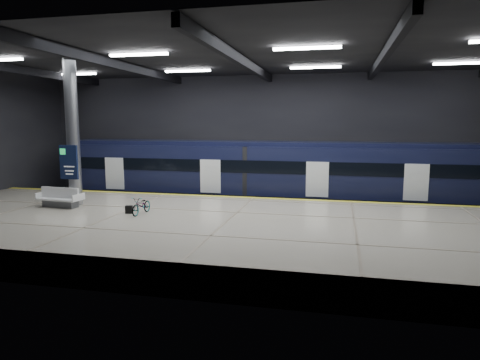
% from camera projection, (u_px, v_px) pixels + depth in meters
% --- Properties ---
extents(ground, '(30.00, 30.00, 0.00)m').
position_uv_depth(ground, '(242.00, 231.00, 20.03)').
color(ground, black).
rests_on(ground, ground).
extents(room_shell, '(30.10, 16.10, 8.05)m').
position_uv_depth(room_shell, '(242.00, 107.00, 19.26)').
color(room_shell, black).
rests_on(room_shell, ground).
extents(platform, '(30.00, 11.00, 1.10)m').
position_uv_depth(platform, '(229.00, 233.00, 17.54)').
color(platform, '#B9AF9C').
rests_on(platform, ground).
extents(safety_strip, '(30.00, 0.40, 0.01)m').
position_uv_depth(safety_strip, '(253.00, 198.00, 22.54)').
color(safety_strip, gold).
rests_on(safety_strip, platform).
extents(rails, '(30.00, 1.52, 0.16)m').
position_uv_depth(rails, '(262.00, 207.00, 25.33)').
color(rails, gray).
rests_on(rails, ground).
extents(train, '(29.40, 2.84, 3.79)m').
position_uv_depth(train, '(297.00, 175.00, 24.61)').
color(train, black).
rests_on(train, ground).
extents(bench, '(2.18, 1.04, 0.94)m').
position_uv_depth(bench, '(60.00, 200.00, 20.05)').
color(bench, '#595B60').
rests_on(bench, platform).
extents(bicycle, '(0.61, 1.52, 0.78)m').
position_uv_depth(bicycle, '(141.00, 205.00, 18.50)').
color(bicycle, '#99999E').
rests_on(bicycle, platform).
extents(pannier_bag, '(0.33, 0.24, 0.35)m').
position_uv_depth(pannier_bag, '(129.00, 209.00, 18.66)').
color(pannier_bag, black).
rests_on(pannier_bag, platform).
extents(info_column, '(0.90, 0.78, 6.90)m').
position_uv_depth(info_column, '(72.00, 135.00, 20.21)').
color(info_column, '#9EA0A5').
rests_on(info_column, platform).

